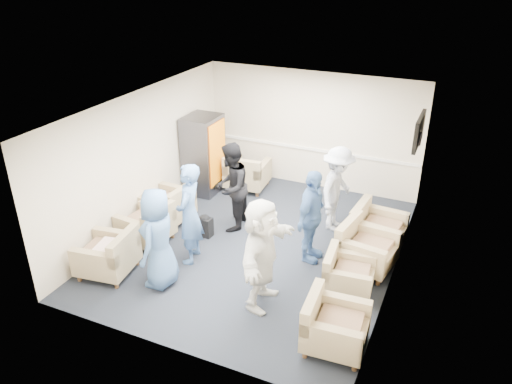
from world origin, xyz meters
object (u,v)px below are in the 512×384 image
at_px(armchair_left_near, 110,256).
at_px(armchair_right_midnear, 346,275).
at_px(armchair_left_far, 170,206).
at_px(armchair_right_midfar, 364,249).
at_px(person_back_left, 231,187).
at_px(person_front_right, 262,254).
at_px(person_front_left, 158,238).
at_px(armchair_right_near, 332,327).
at_px(person_back_right, 337,189).
at_px(person_mid_left, 189,214).
at_px(armchair_left_mid, 148,226).
at_px(armchair_right_far, 375,230).
at_px(person_mid_right, 311,217).
at_px(armchair_corner, 247,175).
at_px(vending_machine, 204,154).

bearing_deg(armchair_left_near, armchair_right_midnear, 98.84).
distance_m(armchair_left_far, armchair_right_midfar, 3.99).
distance_m(person_back_left, person_front_right, 2.46).
bearing_deg(person_back_left, person_front_left, -16.53).
xyz_separation_m(armchair_left_near, armchair_right_midnear, (3.81, 1.15, -0.04)).
height_order(armchair_right_near, person_back_right, person_back_right).
distance_m(armchair_right_midfar, person_front_right, 2.12).
bearing_deg(armchair_right_midfar, person_front_left, 130.77).
relative_size(person_mid_left, person_back_left, 1.04).
bearing_deg(person_front_right, armchair_left_mid, 71.91).
distance_m(armchair_left_near, armchair_right_far, 4.78).
height_order(armchair_right_midnear, person_mid_right, person_mid_right).
bearing_deg(person_back_left, armchair_corner, -174.72).
bearing_deg(vending_machine, armchair_corner, 28.91).
xyz_separation_m(person_front_left, person_mid_right, (2.02, 1.70, -0.00)).
bearing_deg(person_back_left, person_mid_left, -16.39).
bearing_deg(armchair_right_midnear, person_front_right, 120.68).
height_order(armchair_left_far, person_mid_left, person_mid_left).
bearing_deg(person_mid_left, person_mid_right, 101.79).
bearing_deg(vending_machine, armchair_right_midnear, -31.26).
bearing_deg(armchair_left_far, armchair_right_midnear, 82.26).
height_order(armchair_left_near, person_front_left, person_front_left).
bearing_deg(person_back_right, armchair_right_midfar, -138.02).
bearing_deg(vending_machine, person_front_left, -72.20).
height_order(armchair_left_far, armchair_corner, armchair_corner).
distance_m(person_front_left, person_mid_right, 2.64).
relative_size(armchair_right_near, armchair_right_midnear, 1.08).
distance_m(person_mid_left, person_mid_right, 2.12).
distance_m(armchair_left_mid, person_back_left, 1.75).
bearing_deg(person_mid_right, person_front_left, 133.89).
height_order(armchair_right_far, person_mid_right, person_mid_right).
distance_m(armchair_left_near, armchair_right_midfar, 4.38).
bearing_deg(person_back_left, armchair_left_mid, -56.25).
height_order(armchair_left_far, person_front_left, person_front_left).
distance_m(armchair_right_near, armchair_right_far, 2.85).
bearing_deg(armchair_right_midfar, armchair_left_near, 125.62).
relative_size(armchair_left_near, person_front_right, 0.54).
xyz_separation_m(armchair_right_far, person_mid_left, (-2.91, -1.75, 0.57)).
xyz_separation_m(armchair_left_near, person_front_left, (0.95, 0.13, 0.52)).
bearing_deg(armchair_right_far, person_back_left, 103.42).
relative_size(vending_machine, person_back_left, 1.00).
distance_m(armchair_right_near, person_back_left, 3.74).
bearing_deg(armchair_left_far, person_front_right, 63.37).
distance_m(person_front_left, person_back_left, 2.17).
bearing_deg(armchair_right_far, vending_machine, 83.06).
distance_m(armchair_left_mid, person_front_left, 1.48).
bearing_deg(armchair_right_midnear, person_back_right, 15.24).
bearing_deg(armchair_corner, person_front_left, 88.97).
bearing_deg(vending_machine, person_back_right, -8.15).
xyz_separation_m(person_mid_left, person_back_right, (2.04, 2.15, -0.06)).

